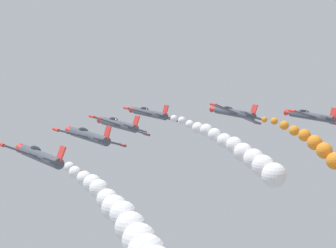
{
  "coord_description": "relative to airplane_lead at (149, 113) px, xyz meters",
  "views": [
    {
      "loc": [
        -52.05,
        -80.06,
        135.95
      ],
      "look_at": [
        0.0,
        0.0,
        121.78
      ],
      "focal_mm": 75.43,
      "sensor_mm": 36.0,
      "label": 1
    }
  ],
  "objects": [
    {
      "name": "airplane_left_outer",
      "position": [
        -19.71,
        -18.15,
        0.69
      ],
      "size": [
        9.25,
        10.35,
        3.37
      ],
      "rotation": [
        0.0,
        0.3,
        0.0
      ],
      "color": "#474C56"
    },
    {
      "name": "smoke_trail_trailing",
      "position": [
        -31.29,
        -49.5,
        -2.15
      ],
      "size": [
        4.83,
        22.56,
        6.59
      ],
      "color": "white"
    },
    {
      "name": "airplane_right_outer",
      "position": [
        18.57,
        -16.64,
        0.07
      ],
      "size": [
        9.27,
        10.35,
        3.34
      ],
      "rotation": [
        0.0,
        0.29,
        0.0
      ],
      "color": "#474C56"
    },
    {
      "name": "airplane_right_inner",
      "position": [
        8.98,
        -9.94,
        0.53
      ],
      "size": [
        8.99,
        10.35,
        3.94
      ],
      "rotation": [
        0.0,
        0.39,
        0.0
      ],
      "color": "#474C56"
    },
    {
      "name": "airplane_left_inner",
      "position": [
        -10.2,
        -8.41,
        0.11
      ],
      "size": [
        9.09,
        10.35,
        3.67
      ],
      "rotation": [
        0.0,
        0.36,
        0.0
      ],
      "color": "#474C56"
    },
    {
      "name": "airplane_lead",
      "position": [
        0.0,
        0.0,
        0.0
      ],
      "size": [
        9.28,
        10.35,
        3.33
      ],
      "rotation": [
        0.0,
        0.28,
        0.0
      ],
      "color": "#474C56"
    },
    {
      "name": "smoke_trail_lead",
      "position": [
        0.23,
        -23.7,
        -2.94
      ],
      "size": [
        3.15,
        24.0,
        6.65
      ],
      "color": "white"
    },
    {
      "name": "airplane_trailing",
      "position": [
        -29.69,
        -27.08,
        0.75
      ],
      "size": [
        8.92,
        10.35,
        4.12
      ],
      "rotation": [
        0.0,
        0.41,
        0.0
      ],
      "color": "#474C56"
    }
  ]
}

